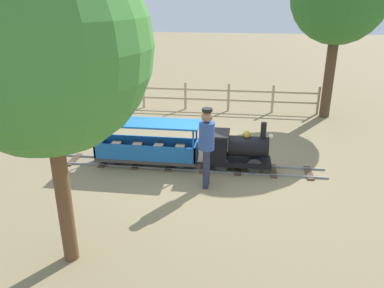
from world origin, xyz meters
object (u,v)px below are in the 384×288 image
locomotive (235,149)px  conductor_person (207,142)px  passenger_car (147,147)px  oak_tree_far (42,48)px

locomotive → conductor_person: bearing=-32.3°
passenger_car → conductor_person: (0.85, 1.41, 0.53)m
locomotive → conductor_person: size_ratio=0.89×
passenger_car → oak_tree_far: size_ratio=0.54×
passenger_car → oak_tree_far: bearing=-5.4°
locomotive → oak_tree_far: oak_tree_far is taller
oak_tree_far → passenger_car: bearing=174.6°
passenger_car → conductor_person: conductor_person is taller
locomotive → oak_tree_far: size_ratio=0.33×
conductor_person → oak_tree_far: size_ratio=0.37×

